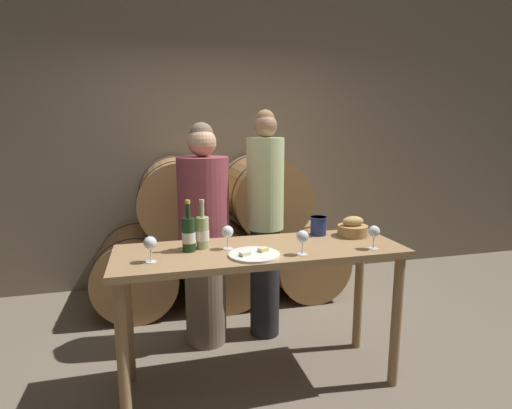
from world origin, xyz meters
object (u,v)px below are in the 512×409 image
Objects in this scene: tasting_table at (261,269)px; wine_glass_center at (303,237)px; person_right at (265,223)px; wine_glass_left at (228,232)px; wine_bottle_white at (203,232)px; person_left at (204,236)px; cheese_plate at (254,254)px; blue_crock at (318,225)px; wine_glass_right at (374,232)px; bread_basket at (353,228)px; wine_glass_far_left at (150,244)px; wine_bottle_red at (189,234)px.

tasting_table is 0.36m from wine_glass_center.
wine_glass_left is (-0.40, -0.58, 0.10)m from person_right.
person_right reaches higher than wine_bottle_white.
wine_glass_center is at bearing -26.98° from wine_bottle_white.
cheese_plate is (0.19, -0.75, 0.07)m from person_left.
wine_bottle_white is at bearing -135.99° from person_right.
blue_crock is 0.88× the size of wine_glass_left.
blue_crock is (0.74, -0.41, 0.13)m from person_left.
person_left is at bearing 113.91° from tasting_table.
wine_glass_right is (1.00, -0.28, 0.00)m from wine_bottle_white.
wine_glass_right is at bearing -94.23° from bread_basket.
person_right is at bearing 40.07° from wine_glass_far_left.
bread_basket reaches higher than blue_crock.
person_left is 0.61m from wine_glass_left.
bread_basket is (0.21, -0.09, -0.02)m from blue_crock.
person_left is at bearing 179.99° from person_right.
tasting_table is 0.67m from person_left.
tasting_table is 0.55m from blue_crock.
cheese_plate is 0.74m from wine_glass_right.
person_left is 0.56m from wine_bottle_white.
person_left is (-0.27, 0.61, 0.07)m from tasting_table.
wine_bottle_white is 0.61m from wine_glass_center.
wine_bottle_red is 2.44× the size of blue_crock.
person_left reaches higher than cheese_plate.
wine_glass_far_left is at bearing -170.63° from bread_basket.
wine_glass_right is at bearing -64.04° from blue_crock.
wine_glass_left is (-0.67, -0.17, 0.04)m from blue_crock.
person_right reaches higher than wine_bottle_red.
wine_glass_right is at bearing -16.29° from tasting_table.
blue_crock is 1.16m from wine_glass_far_left.
wine_bottle_white is 2.08× the size of wine_glass_right.
person_right is (0.47, -0.00, 0.07)m from person_left.
bread_basket is 1.39× the size of wine_glass_center.
person_left is at bearing 82.02° from wine_bottle_white.
wine_bottle_red reaches higher than wine_bottle_white.
wine_bottle_white is at bearing -178.40° from bread_basket.
wine_bottle_red is at bearing 152.13° from cheese_plate.
blue_crock is at bearing 23.33° from tasting_table.
person_right is 0.80m from cheese_plate.
bread_basket is at bearing 9.49° from tasting_table.
wine_bottle_white is 2.08× the size of wine_glass_left.
wine_bottle_white is at bearing 159.22° from wine_glass_left.
person_left is 11.55× the size of wine_glass_left.
tasting_table is at bearing -156.67° from blue_crock.
person_left reaches higher than wine_glass_left.
person_right is at bearing 89.71° from wine_glass_center.
blue_crock is 0.44m from wine_glass_right.
wine_glass_left is (-0.12, 0.17, 0.10)m from cheese_plate.
blue_crock reaches higher than cheese_plate.
cheese_plate reaches higher than tasting_table.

